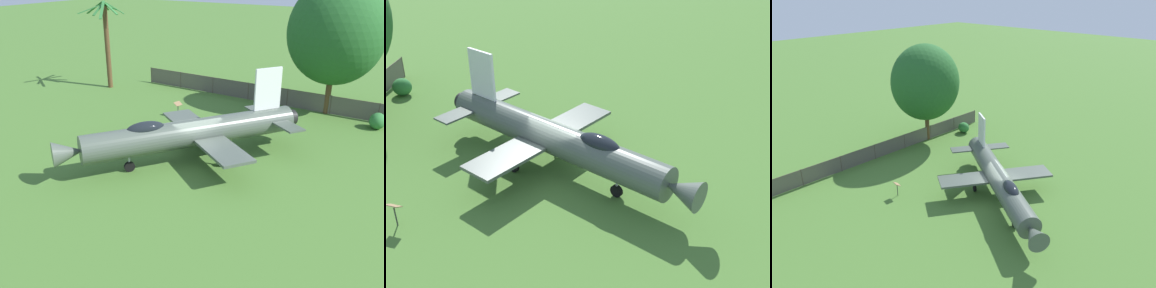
% 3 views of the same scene
% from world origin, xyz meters
% --- Properties ---
extents(ground_plane, '(200.00, 200.00, 0.00)m').
position_xyz_m(ground_plane, '(0.00, 0.00, 0.00)').
color(ground_plane, '#47722D').
extents(display_jet, '(10.57, 13.28, 5.09)m').
position_xyz_m(display_jet, '(0.21, 0.30, 1.77)').
color(display_jet, '#4C564C').
rests_on(display_jet, ground_plane).
extents(shrub_near_fence, '(1.12, 1.28, 1.17)m').
position_xyz_m(shrub_near_fence, '(-8.29, -11.27, 0.58)').
color(shrub_near_fence, '#2D7033').
rests_on(shrub_near_fence, ground_plane).
extents(info_plaque, '(0.52, 0.67, 1.14)m').
position_xyz_m(info_plaque, '(5.10, -5.97, 0.85)').
color(info_plaque, '#333333').
rests_on(info_plaque, ground_plane).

